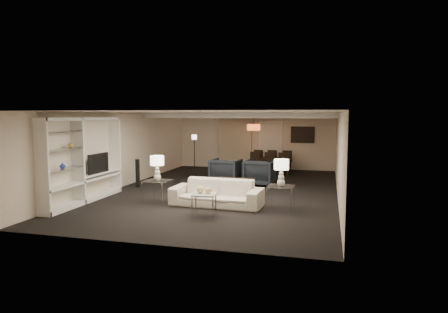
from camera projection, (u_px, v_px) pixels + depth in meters
name	position (u px, v px, depth m)	size (l,w,h in m)	color
floor	(224.00, 191.00, 12.76)	(11.00, 11.00, 0.00)	black
ceiling	(224.00, 112.00, 12.50)	(7.00, 11.00, 0.02)	silver
wall_back	(255.00, 141.00, 17.92)	(7.00, 0.02, 2.50)	beige
wall_front	(148.00, 179.00, 7.34)	(7.00, 0.02, 2.50)	beige
wall_left	(124.00, 149.00, 13.52)	(0.02, 11.00, 2.50)	beige
wall_right	(339.00, 155.00, 11.75)	(0.02, 11.00, 2.50)	beige
ceiling_soffit	(246.00, 115.00, 15.88)	(7.00, 4.00, 0.20)	silver
curtains	(235.00, 142.00, 18.08)	(1.50, 0.12, 2.40)	beige
door	(270.00, 146.00, 17.74)	(0.90, 0.05, 2.10)	silver
painting	(303.00, 135.00, 17.32)	(0.95, 0.04, 0.65)	#142D38
media_unit	(84.00, 160.00, 10.98)	(0.38, 3.40, 2.35)	white
pendant_light	(254.00, 127.00, 15.85)	(0.52, 0.52, 0.24)	#D8591E
sofa	(217.00, 193.00, 10.59)	(2.41, 0.94, 0.70)	beige
coffee_table	(231.00, 187.00, 12.14)	(1.32, 0.77, 0.47)	black
armchair_left	(226.00, 171.00, 13.90)	(0.96, 0.99, 0.90)	black
armchair_right	(260.00, 173.00, 13.60)	(0.96, 0.99, 0.90)	black
side_table_left	(158.00, 191.00, 11.02)	(0.66, 0.66, 0.62)	silver
side_table_right	(281.00, 198.00, 10.16)	(0.66, 0.66, 0.62)	white
table_lamp_left	(157.00, 168.00, 10.95)	(0.38, 0.38, 0.68)	beige
table_lamp_right	(281.00, 173.00, 10.09)	(0.38, 0.38, 0.68)	beige
marble_table	(204.00, 205.00, 9.54)	(0.55, 0.55, 0.55)	silver
gold_gourd_a	(200.00, 190.00, 9.52)	(0.18, 0.18, 0.18)	#EDD47D
gold_gourd_b	(208.00, 190.00, 9.47)	(0.15, 0.15, 0.15)	#EBB87C
television	(95.00, 163.00, 11.47)	(0.13, 0.98, 0.57)	black
vase_blue	(62.00, 166.00, 10.10)	(0.15, 0.15, 0.16)	#282FAF
vase_amber	(71.00, 145.00, 10.40)	(0.15, 0.15, 0.16)	gold
floor_speaker	(138.00, 173.00, 13.31)	(0.10, 0.10, 0.94)	black
dining_table	(271.00, 166.00, 16.61)	(1.75, 0.98, 0.62)	black
chair_nl	(254.00, 163.00, 16.12)	(0.42, 0.42, 0.91)	black
chair_nm	(269.00, 164.00, 15.96)	(0.42, 0.42, 0.91)	black
chair_nr	(284.00, 164.00, 15.81)	(0.42, 0.42, 0.91)	black
chair_fl	(259.00, 160.00, 17.37)	(0.42, 0.42, 0.91)	black
chair_fm	(273.00, 160.00, 17.22)	(0.42, 0.42, 0.91)	black
chair_fr	(287.00, 161.00, 17.06)	(0.42, 0.42, 0.91)	black
floor_lamp	(194.00, 152.00, 17.53)	(0.22, 0.22, 1.55)	black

